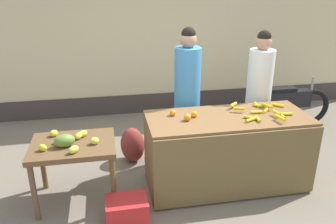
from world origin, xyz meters
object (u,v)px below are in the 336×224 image
object	(u,v)px
parked_motorcycle	(286,105)
produce_crate	(127,210)
vendor_woman_blue_shirt	(187,98)
vendor_woman_white_shirt	(258,96)
produce_sack	(132,145)

from	to	relation	value
parked_motorcycle	produce_crate	distance (m)	3.48
vendor_woman_blue_shirt	vendor_woman_white_shirt	world-z (taller)	vendor_woman_blue_shirt
vendor_woman_blue_shirt	vendor_woman_white_shirt	xyz separation A→B (m)	(1.01, 0.01, -0.04)
vendor_woman_white_shirt	produce_crate	bearing A→B (deg)	-149.25
vendor_woman_blue_shirt	produce_crate	size ratio (longest dim) A/B	4.21
produce_sack	parked_motorcycle	bearing A→B (deg)	14.78
vendor_woman_white_shirt	produce_sack	world-z (taller)	vendor_woman_white_shirt
vendor_woman_white_shirt	produce_sack	xyz separation A→B (m)	(-1.75, 0.11, -0.65)
vendor_woman_white_shirt	produce_crate	distance (m)	2.37
vendor_woman_white_shirt	produce_crate	world-z (taller)	vendor_woman_white_shirt
vendor_woman_white_shirt	produce_sack	size ratio (longest dim) A/B	3.57
vendor_woman_white_shirt	parked_motorcycle	world-z (taller)	vendor_woman_white_shirt
vendor_woman_blue_shirt	parked_motorcycle	xyz separation A→B (m)	(1.94, 0.83, -0.53)
parked_motorcycle	produce_sack	distance (m)	2.78
produce_crate	produce_sack	bearing A→B (deg)	82.01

